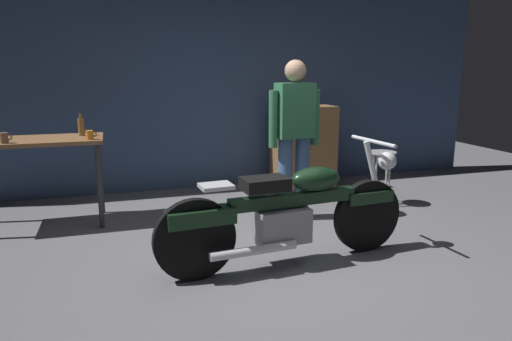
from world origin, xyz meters
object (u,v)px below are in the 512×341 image
(person_standing, at_px, (294,133))
(wooden_dresser, at_px, (303,148))
(shop_stool, at_px, (382,164))
(mug_brown_stoneware, at_px, (4,138))
(motorcycle, at_px, (290,212))
(bottle, at_px, (81,126))
(mug_orange_travel, at_px, (90,135))

(person_standing, bearing_deg, wooden_dresser, -121.57)
(shop_stool, relative_size, mug_brown_stoneware, 6.01)
(motorcycle, bearing_deg, wooden_dresser, 59.77)
(shop_stool, xyz_separation_m, bottle, (-3.28, 0.47, 0.50))
(mug_brown_stoneware, bearing_deg, wooden_dresser, 14.21)
(motorcycle, height_order, shop_stool, motorcycle)
(wooden_dresser, xyz_separation_m, mug_brown_stoneware, (-3.38, -0.86, 0.40))
(wooden_dresser, distance_m, bottle, 2.81)
(motorcycle, bearing_deg, mug_brown_stoneware, 143.24)
(wooden_dresser, bearing_deg, motorcycle, -115.39)
(shop_stool, distance_m, bottle, 3.35)
(person_standing, relative_size, mug_brown_stoneware, 15.67)
(motorcycle, height_order, wooden_dresser, wooden_dresser)
(wooden_dresser, bearing_deg, mug_orange_travel, -162.14)
(person_standing, distance_m, wooden_dresser, 1.39)
(mug_orange_travel, bearing_deg, bottle, 107.06)
(motorcycle, relative_size, mug_orange_travel, 21.29)
(motorcycle, height_order, person_standing, person_standing)
(wooden_dresser, bearing_deg, person_standing, -117.30)
(person_standing, xyz_separation_m, shop_stool, (1.17, 0.17, -0.43))
(motorcycle, relative_size, mug_brown_stoneware, 20.53)
(shop_stool, xyz_separation_m, mug_brown_stoneware, (-3.94, 0.16, 0.45))
(person_standing, height_order, bottle, person_standing)
(wooden_dresser, height_order, bottle, bottle)
(person_standing, xyz_separation_m, bottle, (-2.11, 0.64, 0.07))
(person_standing, relative_size, bottle, 6.93)
(bottle, bearing_deg, mug_brown_stoneware, -154.95)
(motorcycle, distance_m, mug_brown_stoneware, 2.75)
(shop_stool, bearing_deg, motorcycle, -142.29)
(bottle, bearing_deg, person_standing, -16.89)
(mug_brown_stoneware, bearing_deg, shop_stool, -2.33)
(shop_stool, distance_m, mug_orange_travel, 3.22)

